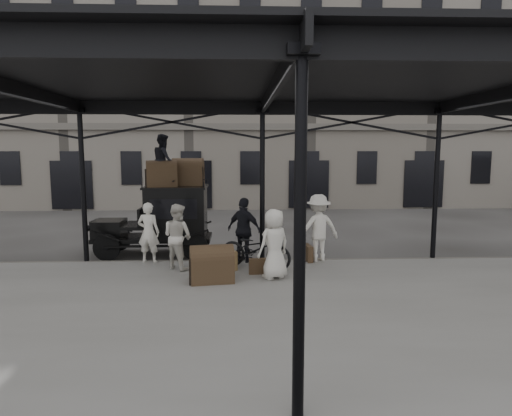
{
  "coord_description": "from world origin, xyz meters",
  "views": [
    {
      "loc": [
        -0.7,
        -10.83,
        3.31
      ],
      "look_at": [
        -0.19,
        1.6,
        1.7
      ],
      "focal_mm": 32.0,
      "sensor_mm": 36.0,
      "label": 1
    }
  ],
  "objects": [
    {
      "name": "canopy",
      "position": [
        0.0,
        -1.72,
        4.6
      ],
      "size": [
        22.5,
        9.0,
        4.74
      ],
      "color": "black",
      "rests_on": "ground"
    },
    {
      "name": "porter_official",
      "position": [
        -0.52,
        1.77,
        1.06
      ],
      "size": [
        1.14,
        0.95,
        1.82
      ],
      "primitive_type": "imported",
      "rotation": [
        0.0,
        0.0,
        2.56
      ],
      "color": "black",
      "rests_on": "platform"
    },
    {
      "name": "steamer_trunk_roof_near",
      "position": [
        -3.0,
        3.07,
        2.51
      ],
      "size": [
        1.0,
        0.73,
        0.66
      ],
      "primitive_type": null,
      "rotation": [
        0.0,
        0.0,
        0.22
      ],
      "color": "#453620",
      "rests_on": "taxi"
    },
    {
      "name": "building_frontage",
      "position": [
        0.0,
        18.0,
        7.0
      ],
      "size": [
        64.0,
        8.0,
        14.0
      ],
      "primitive_type": "cube",
      "color": "slate",
      "rests_on": "ground"
    },
    {
      "name": "wicker_hamper",
      "position": [
        -1.07,
        0.9,
        0.4
      ],
      "size": [
        0.72,
        0.64,
        0.5
      ],
      "primitive_type": "cube",
      "rotation": [
        0.0,
        0.0,
        0.37
      ],
      "color": "olive",
      "rests_on": "platform"
    },
    {
      "name": "porter_right",
      "position": [
        1.58,
        1.8,
        1.1
      ],
      "size": [
        1.35,
        0.96,
        1.9
      ],
      "primitive_type": "imported",
      "rotation": [
        0.0,
        0.0,
        3.37
      ],
      "color": "silver",
      "rests_on": "platform"
    },
    {
      "name": "steamer_trunk_platform",
      "position": [
        -1.32,
        -0.18,
        0.52
      ],
      "size": [
        1.1,
        0.77,
        0.75
      ],
      "primitive_type": null,
      "rotation": [
        0.0,
        0.0,
        0.15
      ],
      "color": "#453620",
      "rests_on": "platform"
    },
    {
      "name": "ground",
      "position": [
        0.0,
        0.0,
        0.0
      ],
      "size": [
        120.0,
        120.0,
        0.0
      ],
      "primitive_type": "plane",
      "color": "#383533",
      "rests_on": "ground"
    },
    {
      "name": "suitcase_upright",
      "position": [
        1.3,
        1.8,
        0.38
      ],
      "size": [
        0.21,
        0.61,
        0.45
      ],
      "primitive_type": "cube",
      "rotation": [
        0.0,
        0.0,
        0.1
      ],
      "color": "#453620",
      "rests_on": "platform"
    },
    {
      "name": "platform",
      "position": [
        0.0,
        -2.0,
        0.07
      ],
      "size": [
        28.0,
        8.0,
        0.15
      ],
      "primitive_type": "cube",
      "color": "slate",
      "rests_on": "ground"
    },
    {
      "name": "taxi",
      "position": [
        -2.92,
        3.32,
        1.2
      ],
      "size": [
        3.65,
        1.55,
        2.18
      ],
      "color": "black",
      "rests_on": "ground"
    },
    {
      "name": "porter_midleft",
      "position": [
        -2.3,
        1.1,
        1.02
      ],
      "size": [
        1.07,
        1.03,
        1.74
      ],
      "primitive_type": "imported",
      "rotation": [
        0.0,
        0.0,
        2.5
      ],
      "color": "beige",
      "rests_on": "platform"
    },
    {
      "name": "steamer_trunk_roof_far",
      "position": [
        -2.25,
        3.52,
        2.53
      ],
      "size": [
        1.0,
        0.65,
        0.71
      ],
      "primitive_type": null,
      "rotation": [
        0.0,
        0.0,
        -0.06
      ],
      "color": "#453620",
      "rests_on": "taxi"
    },
    {
      "name": "porter_roof",
      "position": [
        -2.95,
        3.22,
        2.97
      ],
      "size": [
        0.76,
        0.89,
        1.59
      ],
      "primitive_type": "imported",
      "rotation": [
        0.0,
        0.0,
        1.8
      ],
      "color": "black",
      "rests_on": "taxi"
    },
    {
      "name": "porter_left",
      "position": [
        -3.19,
        1.8,
        1.0
      ],
      "size": [
        0.68,
        0.5,
        1.7
      ],
      "primitive_type": "imported",
      "rotation": [
        0.0,
        0.0,
        2.98
      ],
      "color": "silver",
      "rests_on": "platform"
    },
    {
      "name": "bicycle",
      "position": [
        -0.23,
        1.05,
        0.68
      ],
      "size": [
        2.11,
        1.52,
        1.06
      ],
      "primitive_type": "imported",
      "rotation": [
        0.0,
        0.0,
        1.11
      ],
      "color": "black",
      "rests_on": "platform"
    },
    {
      "name": "suitcase_flat",
      "position": [
        -0.12,
        0.47,
        0.35
      ],
      "size": [
        0.61,
        0.19,
        0.4
      ],
      "primitive_type": "cube",
      "rotation": [
        0.0,
        0.0,
        0.07
      ],
      "color": "#453620",
      "rests_on": "platform"
    },
    {
      "name": "porter_centre",
      "position": [
        0.19,
        0.08,
        1.01
      ],
      "size": [
        1.0,
        0.91,
        1.72
      ],
      "primitive_type": "imported",
      "rotation": [
        0.0,
        0.0,
        3.7
      ],
      "color": "silver",
      "rests_on": "platform"
    }
  ]
}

